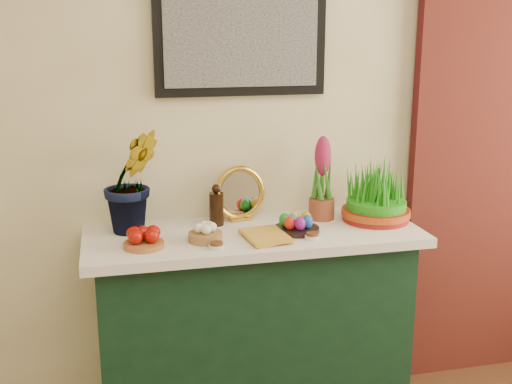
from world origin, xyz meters
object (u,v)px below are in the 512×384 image
(sideboard, at_px, (253,332))
(mirror, at_px, (239,194))
(hyacinth_green, at_px, (131,164))
(book, at_px, (246,238))
(wheatgrass_sabzeh, at_px, (377,197))

(sideboard, bearing_deg, mirror, 97.70)
(hyacinth_green, xyz_separation_m, book, (0.43, -0.23, -0.27))
(sideboard, distance_m, book, 0.50)
(hyacinth_green, distance_m, wheatgrass_sabzeh, 1.06)
(mirror, bearing_deg, hyacinth_green, -172.18)
(hyacinth_green, xyz_separation_m, mirror, (0.46, 0.06, -0.17))
(mirror, relative_size, wheatgrass_sabzeh, 0.82)
(sideboard, bearing_deg, book, -114.38)
(hyacinth_green, bearing_deg, mirror, -8.52)
(hyacinth_green, height_order, book, hyacinth_green)
(wheatgrass_sabzeh, bearing_deg, hyacinth_green, 175.30)
(book, bearing_deg, hyacinth_green, 145.11)
(book, xyz_separation_m, wheatgrass_sabzeh, (0.62, 0.15, 0.09))
(mirror, bearing_deg, book, -96.62)
(hyacinth_green, relative_size, book, 2.64)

